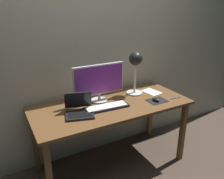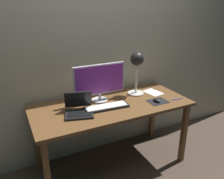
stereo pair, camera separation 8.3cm
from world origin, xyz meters
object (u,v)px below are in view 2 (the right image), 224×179
Objects in this scene: laptop at (79,107)px; desk_lamp at (137,64)px; monitor at (100,81)px; pen at (177,99)px; mouse at (157,100)px; keyboard_main at (106,107)px.

laptop is 0.80m from desk_lamp.
monitor is 3.91× the size of pen.
desk_lamp reaches higher than pen.
keyboard_main is at bearing 169.59° from mouse.
pen is (0.31, -0.33, -0.34)m from desk_lamp.
laptop is at bearing -150.21° from monitor.
monitor is at bearing -179.99° from desk_lamp.
monitor is 1.15× the size of desk_lamp.
keyboard_main is 0.54m from mouse.
monitor is 1.72× the size of laptop.
desk_lamp is at bearing 0.01° from monitor.
keyboard_main is at bearing 169.57° from pen.
monitor is at bearing 29.79° from laptop.
laptop is 0.67× the size of desk_lamp.
desk_lamp is at bearing 104.69° from mouse.
desk_lamp is (0.72, 0.16, 0.28)m from laptop.
keyboard_main is 0.28m from laptop.
mouse is at bearing -75.31° from desk_lamp.
monitor reaches higher than keyboard_main.
mouse is at bearing -10.41° from keyboard_main.
desk_lamp is 4.94× the size of mouse.
monitor is at bearing 85.59° from keyboard_main.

